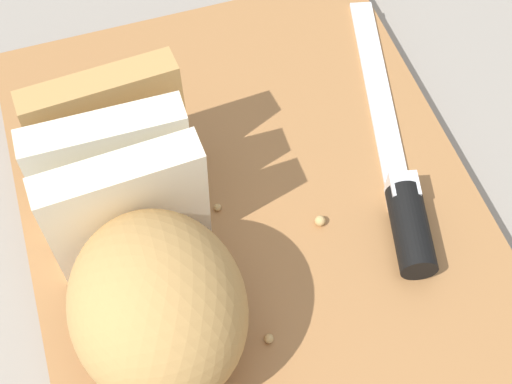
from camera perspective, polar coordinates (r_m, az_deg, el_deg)
The scene contains 7 objects.
ground_plane at distance 0.55m, azimuth 0.00°, elevation -2.89°, with size 3.00×3.00×0.00m, color gray.
cutting_board at distance 0.54m, azimuth 0.00°, elevation -2.33°, with size 0.42×0.32×0.02m, color #9E6B3D.
bread_loaf at distance 0.46m, azimuth -8.58°, elevation -4.81°, with size 0.21×0.11×0.10m.
bread_knife at distance 0.54m, azimuth 11.08°, elevation -0.35°, with size 0.26×0.09×0.03m.
crumb_near_knife at distance 0.53m, azimuth 4.88°, elevation -2.18°, with size 0.01×0.01×0.01m, color tan.
crumb_near_loaf at distance 0.53m, azimuth -2.93°, elevation -1.16°, with size 0.01×0.01×0.01m, color tan.
crumb_stray_left at distance 0.49m, azimuth 0.98°, elevation -11.04°, with size 0.01×0.01×0.01m, color tan.
Camera 1 is at (-0.26, 0.09, 0.48)m, focal length 52.82 mm.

